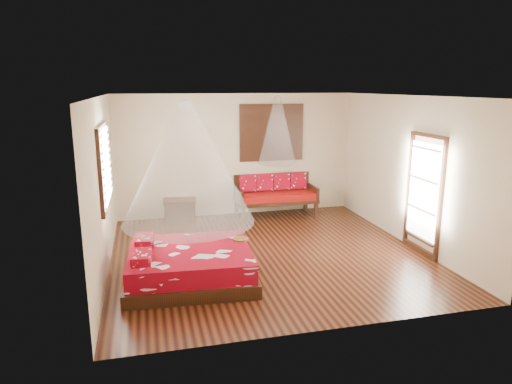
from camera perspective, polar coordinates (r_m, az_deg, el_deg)
room at (r=7.97m, az=1.49°, el=1.79°), size 5.54×5.54×2.84m
bed at (r=7.27m, az=-8.30°, el=-8.98°), size 2.06×1.89×0.63m
daybed at (r=10.62m, az=2.40°, el=-0.17°), size 1.84×0.82×0.96m
storage_chest at (r=10.37m, az=-9.50°, el=-2.23°), size 0.75×0.57×0.49m
shutter_panel at (r=10.71m, az=1.97°, el=7.42°), size 1.52×0.06×1.32m
window_left at (r=7.86m, az=-18.34°, el=3.18°), size 0.10×1.74×1.34m
glazed_door at (r=8.64m, az=20.23°, el=-0.38°), size 0.08×1.02×2.16m
wine_tray at (r=7.51m, az=-1.94°, el=-5.62°), size 0.26×0.26×0.21m
mosquito_net_main at (r=6.83m, az=-8.61°, el=3.55°), size 1.99×1.99×1.80m
mosquito_net_daybed at (r=10.25m, az=2.69°, el=7.72°), size 0.85×0.85×1.50m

